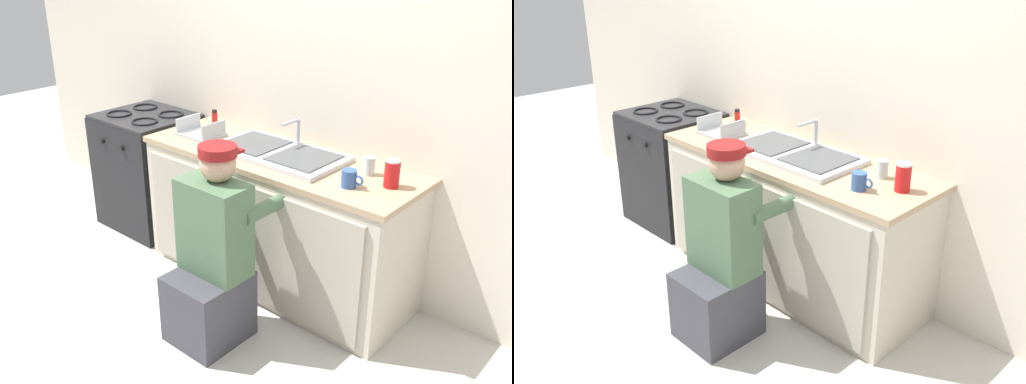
% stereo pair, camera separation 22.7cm
% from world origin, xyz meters
% --- Properties ---
extents(ground_plane, '(12.00, 12.00, 0.00)m').
position_xyz_m(ground_plane, '(0.00, 0.00, 0.00)').
color(ground_plane, beige).
extents(back_wall, '(6.00, 0.10, 2.50)m').
position_xyz_m(back_wall, '(0.00, 0.65, 1.25)').
color(back_wall, beige).
rests_on(back_wall, ground_plane).
extents(counter_cabinet, '(1.75, 0.62, 0.83)m').
position_xyz_m(counter_cabinet, '(0.00, 0.29, 0.41)').
color(counter_cabinet, beige).
rests_on(counter_cabinet, ground_plane).
extents(countertop, '(1.79, 0.62, 0.03)m').
position_xyz_m(countertop, '(0.00, 0.30, 0.84)').
color(countertop, tan).
rests_on(countertop, counter_cabinet).
extents(sink_double_basin, '(0.80, 0.44, 0.19)m').
position_xyz_m(sink_double_basin, '(0.00, 0.30, 0.88)').
color(sink_double_basin, silver).
rests_on(sink_double_basin, countertop).
extents(stove_range, '(0.66, 0.62, 0.88)m').
position_xyz_m(stove_range, '(-1.26, 0.30, 0.44)').
color(stove_range, black).
rests_on(stove_range, ground_plane).
extents(plumber_person, '(0.42, 0.61, 1.10)m').
position_xyz_m(plumber_person, '(0.10, -0.36, 0.46)').
color(plumber_person, '#3F3F47').
rests_on(plumber_person, ground_plane).
extents(soda_cup_red, '(0.08, 0.08, 0.15)m').
position_xyz_m(soda_cup_red, '(0.74, 0.32, 0.94)').
color(soda_cup_red, red).
rests_on(soda_cup_red, countertop).
extents(coffee_mug, '(0.13, 0.08, 0.09)m').
position_xyz_m(coffee_mug, '(0.58, 0.18, 0.91)').
color(coffee_mug, '#335699').
rests_on(coffee_mug, countertop).
extents(water_glass, '(0.06, 0.06, 0.10)m').
position_xyz_m(water_glass, '(0.56, 0.40, 0.91)').
color(water_glass, '#ADC6CC').
rests_on(water_glass, countertop).
extents(dish_rack_tray, '(0.28, 0.22, 0.11)m').
position_xyz_m(dish_rack_tray, '(-0.62, 0.26, 0.89)').
color(dish_rack_tray, '#B2B7BC').
rests_on(dish_rack_tray, countertop).
extents(spice_bottle_red, '(0.04, 0.04, 0.10)m').
position_xyz_m(spice_bottle_red, '(-0.73, 0.49, 0.91)').
color(spice_bottle_red, red).
rests_on(spice_bottle_red, countertop).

